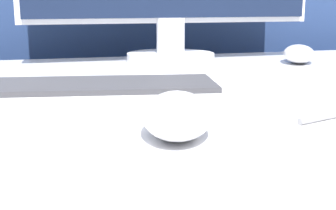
% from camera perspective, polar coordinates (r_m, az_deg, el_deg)
% --- Properties ---
extents(partition_panel, '(5.00, 0.03, 1.32)m').
position_cam_1_polar(partition_panel, '(1.35, -6.19, 2.30)').
color(partition_panel, navy).
rests_on(partition_panel, ground_plane).
extents(computer_mouse_near, '(0.11, 0.14, 0.05)m').
position_cam_1_polar(computer_mouse_near, '(0.50, 1.12, -1.21)').
color(computer_mouse_near, white).
rests_on(computer_mouse_near, desk).
extents(keyboard, '(0.42, 0.20, 0.02)m').
position_cam_1_polar(keyboard, '(0.70, -9.92, 1.71)').
color(keyboard, white).
rests_on(keyboard, desk).
extents(computer_mouse_far, '(0.12, 0.15, 0.04)m').
position_cam_1_polar(computer_mouse_far, '(1.12, 15.65, 6.03)').
color(computer_mouse_far, white).
rests_on(computer_mouse_far, desk).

